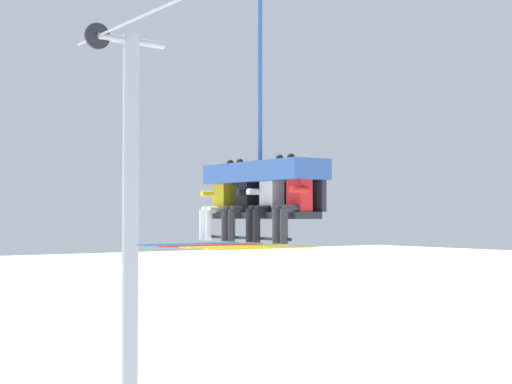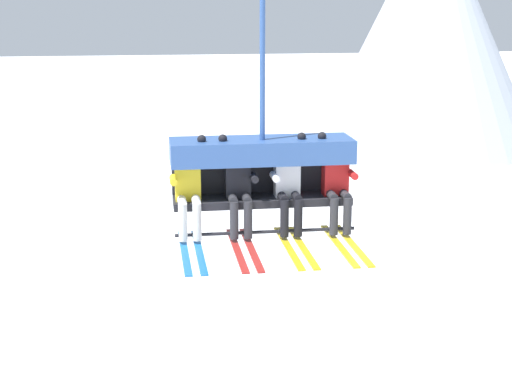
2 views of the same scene
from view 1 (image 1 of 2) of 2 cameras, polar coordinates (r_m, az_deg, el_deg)
lift_tower_near at (r=17.22m, az=-9.17°, el=-3.40°), size 0.36×1.88×9.55m
chairlift_chair at (r=11.82m, az=0.58°, el=0.94°), size 2.35×0.74×4.24m
skier_yellow at (r=12.48m, az=-2.81°, el=-0.65°), size 0.48×1.70×1.34m
skier_black at (r=11.95m, az=-1.16°, el=-0.60°), size 0.48×1.70×1.34m
skier_white at (r=11.42m, az=0.68°, el=-0.54°), size 0.48×1.70×1.34m
skier_red at (r=10.92m, az=2.66°, el=-0.48°), size 0.48×1.70×1.34m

